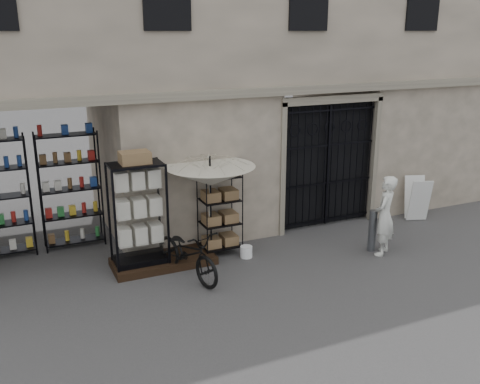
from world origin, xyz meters
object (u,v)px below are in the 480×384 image
white_bucket (246,252)px  shopkeeper (381,253)px  wire_rack (220,214)px  steel_bollard (372,231)px  bicycle (188,276)px  easel_sign (417,199)px  market_umbrella (210,171)px  display_cabinet (138,219)px

white_bucket → shopkeeper: white_bucket is taller
wire_rack → steel_bollard: 3.21m
bicycle → steel_bollard: bearing=-21.7°
easel_sign → white_bucket: bearing=-155.8°
easel_sign → bicycle: bearing=-153.3°
white_bucket → shopkeeper: (2.65, -0.99, -0.12)m
wire_rack → white_bucket: size_ratio=7.15×
shopkeeper → easel_sign: size_ratio=1.60×
wire_rack → white_bucket: wire_rack is taller
wire_rack → shopkeeper: (3.05, -1.43, -0.87)m
shopkeeper → white_bucket: bearing=-58.3°
market_umbrella → bicycle: market_umbrella is taller
market_umbrella → shopkeeper: size_ratio=1.52×
white_bucket → shopkeeper: size_ratio=0.15×
display_cabinet → easel_sign: display_cabinet is taller
display_cabinet → market_umbrella: size_ratio=0.84×
wire_rack → bicycle: wire_rack is taller
display_cabinet → wire_rack: 1.72m
white_bucket → market_umbrella: bearing=154.3°
display_cabinet → easel_sign: size_ratio=2.05×
wire_rack → steel_bollard: wire_rack is taller
market_umbrella → easel_sign: size_ratio=2.44×
shopkeeper → market_umbrella: bearing=-59.4°
display_cabinet → bicycle: (0.72, -0.71, -1.03)m
wire_rack → bicycle: bearing=-122.3°
market_umbrella → easel_sign: bearing=0.4°
white_bucket → bicycle: (-1.38, -0.37, -0.12)m
display_cabinet → wire_rack: display_cabinet is taller
shopkeeper → steel_bollard: bearing=-104.8°
market_umbrella → shopkeeper: (3.30, -1.30, -1.83)m
steel_bollard → shopkeeper: (0.10, -0.23, -0.45)m
steel_bollard → bicycle: bearing=174.2°
shopkeeper → wire_rack: bearing=-63.0°
white_bucket → shopkeeper: 2.84m
wire_rack → market_umbrella: bearing=-133.7°
wire_rack → white_bucket: (0.39, -0.44, -0.75)m
bicycle → steel_bollard: bicycle is taller
steel_bollard → easel_sign: size_ratio=0.85×
wire_rack → bicycle: size_ratio=0.95×
display_cabinet → bicycle: bearing=-31.6°
market_umbrella → white_bucket: 1.86m
display_cabinet → wire_rack: bearing=16.1°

